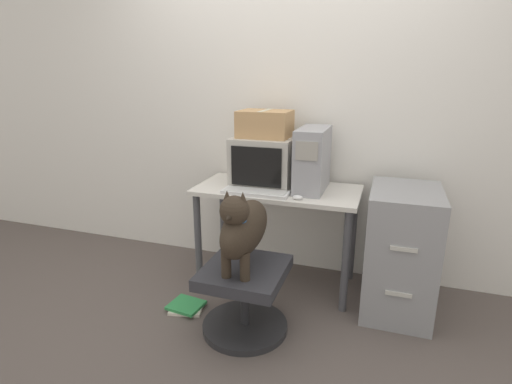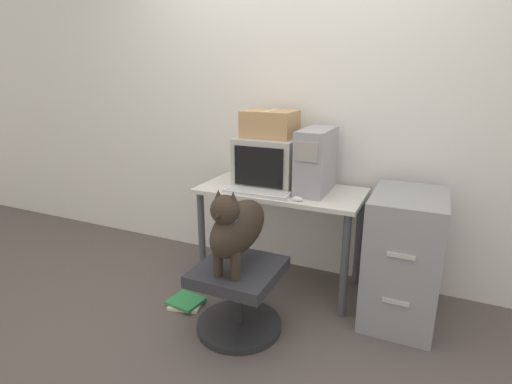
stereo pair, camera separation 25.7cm
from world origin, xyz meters
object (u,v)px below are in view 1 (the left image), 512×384
Objects in this scene: pc_tower at (312,159)px; cardboard_box at (265,124)px; dog at (243,227)px; keyboard at (256,192)px; office_chair at (245,294)px; crt_monitor at (265,161)px; filing_cabinet at (401,251)px; book_stack_floor at (186,307)px.

pc_tower is 0.41m from cardboard_box.
cardboard_box is (-0.10, 0.70, 0.49)m from dog.
dog is at bearing -80.09° from keyboard.
keyboard is at bearing -145.18° from pc_tower.
office_chair is 1.47× the size of cardboard_box.
filing_cabinet is at bearing -8.69° from crt_monitor.
crt_monitor is at bearing 97.73° from dog.
book_stack_floor is at bearing -135.14° from keyboard.
office_chair is 2.15× the size of book_stack_floor.
crt_monitor is at bearing -90.00° from cardboard_box.
filing_cabinet reaches higher than keyboard.
crt_monitor is 0.96m from office_chair.
keyboard is 0.67m from office_chair.
filing_cabinet is (0.95, 0.11, -0.34)m from keyboard.
keyboard is at bearing 44.86° from book_stack_floor.
office_chair reaches higher than book_stack_floor.
crt_monitor is at bearing 97.86° from office_chair.
office_chair is 1.16m from cardboard_box.
office_chair is (-0.25, -0.66, -0.71)m from pc_tower.
book_stack_floor is at bearing -119.15° from cardboard_box.
office_chair is (0.08, -0.43, -0.51)m from keyboard.
book_stack_floor is (-0.70, -0.59, -0.93)m from pc_tower.
cardboard_box is at bearing 175.26° from pc_tower.
keyboard is 0.46m from dog.
pc_tower is 1.21× the size of cardboard_box.
filing_cabinet is 2.32× the size of cardboard_box.
office_chair is at bearing 90.00° from dog.
office_chair is at bearing -110.89° from pc_tower.
office_chair is 0.44m from dog.
filing_cabinet is 1.45m from book_stack_floor.
dog is (0.10, -0.70, -0.23)m from crt_monitor.
book_stack_floor is (-0.35, -0.62, -1.15)m from cardboard_box.
pc_tower is 0.82× the size of office_chair.
keyboard is at bearing -86.16° from cardboard_box.
crt_monitor is 0.26m from cardboard_box.
book_stack_floor is (-0.36, -0.36, -0.73)m from keyboard.
cardboard_box reaches higher than crt_monitor.
cardboard_box reaches higher than office_chair.
cardboard_box is (-0.02, 0.26, 0.42)m from keyboard.
dog is 0.86m from cardboard_box.
pc_tower is at bearing 69.11° from office_chair.
keyboard is (0.02, -0.26, -0.16)m from crt_monitor.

